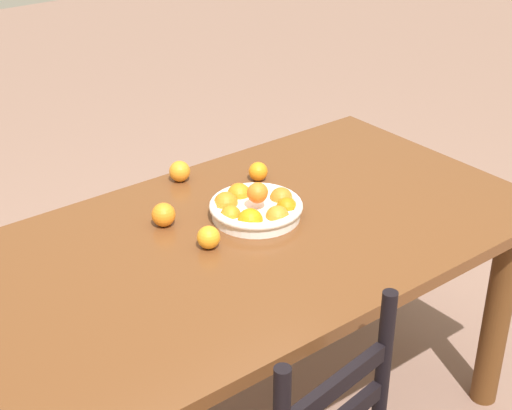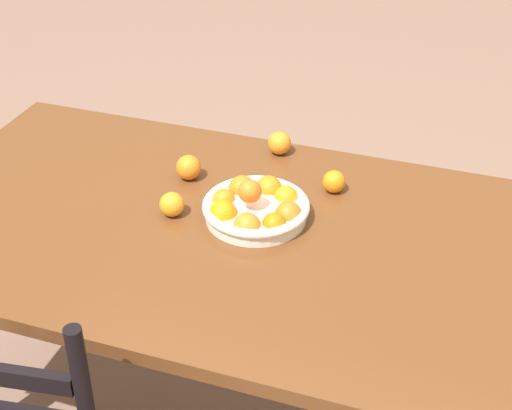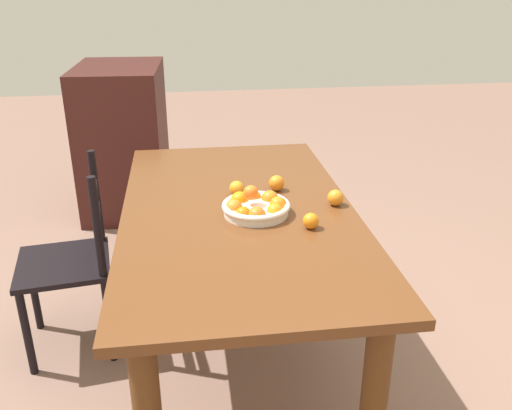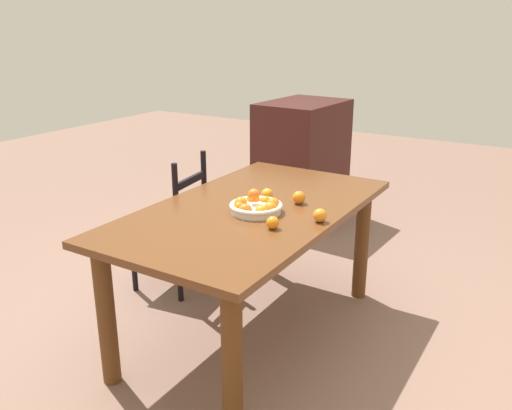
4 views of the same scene
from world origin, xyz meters
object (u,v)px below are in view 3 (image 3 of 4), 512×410
Objects in this scene: cabinet at (124,140)px; orange_loose_1 at (237,188)px; orange_loose_0 at (277,183)px; orange_loose_3 at (336,198)px; dining_table at (239,236)px; chair_near_window at (72,264)px; orange_loose_2 at (311,221)px; fruit_bowl at (256,207)px.

cabinet is 1.87m from orange_loose_1.
orange_loose_0 is at bearing -80.45° from orange_loose_1.
orange_loose_1 is at bearing 67.36° from orange_loose_3.
orange_loose_0 is (0.18, -0.19, 0.16)m from dining_table.
orange_loose_1 is 0.95× the size of orange_loose_3.
orange_loose_0 is at bearing -46.90° from dining_table.
chair_near_window is at bearing 77.77° from orange_loose_3.
orange_loose_3 reaches higher than orange_loose_2.
orange_loose_1 is at bearing -3.51° from dining_table.
fruit_bowl reaches higher than orange_loose_3.
chair_near_window is at bearing 83.65° from orange_loose_1.
cabinet reaches higher than dining_table.
orange_loose_0 reaches higher than orange_loose_2.
orange_loose_1 is at bearing 75.80° from chair_near_window.
orange_loose_0 reaches higher than orange_loose_1.
fruit_bowl reaches higher than orange_loose_2.
orange_loose_1 is (-0.08, -0.76, 0.37)m from chair_near_window.
dining_table is 26.34× the size of orange_loose_1.
fruit_bowl is at bearing 97.20° from orange_loose_3.
cabinet reaches higher than fruit_bowl.
orange_loose_2 is 0.25m from orange_loose_3.
chair_near_window is at bearing 72.73° from dining_table.
orange_loose_2 reaches higher than dining_table.
dining_table is 0.18m from fruit_bowl.
cabinet is at bearing 168.49° from chair_near_window.
cabinet is 16.40× the size of orange_loose_1.
cabinet is (1.65, -0.11, 0.09)m from chair_near_window.
fruit_bowl is 3.97× the size of orange_loose_0.
orange_loose_3 reaches higher than orange_loose_1.
orange_loose_3 is at bearing -37.04° from orange_loose_2.
dining_table is at bearing 87.50° from orange_loose_3.
orange_loose_0 is at bearing 47.68° from orange_loose_3.
orange_loose_2 is at bearing -170.88° from orange_loose_0.
fruit_bowl is at bearing -156.99° from cabinet.
orange_loose_2 is at bearing -130.04° from fruit_bowl.
orange_loose_2 is (-0.22, -0.26, 0.16)m from dining_table.
dining_table is 0.31m from orange_loose_0.
cabinet is 2.30m from orange_loose_2.
orange_loose_3 is (-0.17, -0.40, 0.00)m from orange_loose_1.
fruit_bowl is at bearing 152.51° from orange_loose_0.
chair_near_window is at bearing 86.74° from orange_loose_0.
orange_loose_2 is (-0.40, -0.06, -0.00)m from orange_loose_0.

